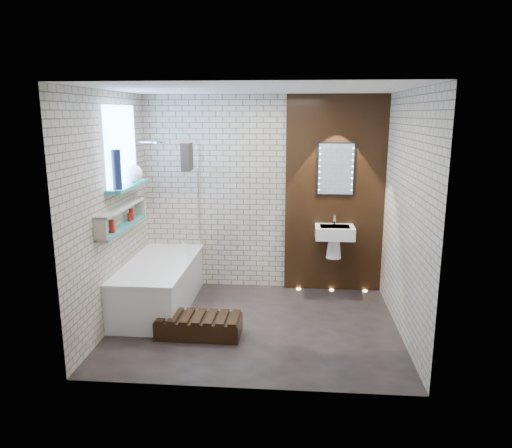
# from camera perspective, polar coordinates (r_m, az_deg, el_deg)

# --- Properties ---
(ground) EXTENTS (3.20, 3.20, 0.00)m
(ground) POSITION_cam_1_polar(r_m,az_deg,el_deg) (5.63, -0.13, -11.83)
(ground) COLOR black
(ground) RESTS_ON ground
(room_shell) EXTENTS (3.24, 3.20, 2.60)m
(room_shell) POSITION_cam_1_polar(r_m,az_deg,el_deg) (5.22, -0.14, 1.24)
(room_shell) COLOR #AFA48B
(room_shell) RESTS_ON ground
(walnut_panel) EXTENTS (1.30, 0.06, 2.60)m
(walnut_panel) POSITION_cam_1_polar(r_m,az_deg,el_deg) (6.47, 9.25, 3.35)
(walnut_panel) COLOR black
(walnut_panel) RESTS_ON ground
(clerestory_window) EXTENTS (0.18, 1.00, 0.94)m
(clerestory_window) POSITION_cam_1_polar(r_m,az_deg,el_deg) (5.82, -15.57, 7.95)
(clerestory_window) COLOR #7FADE0
(clerestory_window) RESTS_ON room_shell
(display_niche) EXTENTS (0.14, 1.30, 0.26)m
(display_niche) POSITION_cam_1_polar(r_m,az_deg,el_deg) (5.72, -15.46, 0.77)
(display_niche) COLOR teal
(display_niche) RESTS_ON room_shell
(bathtub) EXTENTS (0.79, 1.74, 0.70)m
(bathtub) POSITION_cam_1_polar(r_m,az_deg,el_deg) (6.15, -11.30, -6.99)
(bathtub) COLOR white
(bathtub) RESTS_ON ground
(bath_screen) EXTENTS (0.01, 0.78, 1.40)m
(bath_screen) POSITION_cam_1_polar(r_m,az_deg,el_deg) (6.22, -7.45, 2.83)
(bath_screen) COLOR white
(bath_screen) RESTS_ON bathtub
(towel) EXTENTS (0.10, 0.25, 0.33)m
(towel) POSITION_cam_1_polar(r_m,az_deg,el_deg) (5.90, -8.14, 7.85)
(towel) COLOR black
(towel) RESTS_ON bath_screen
(shower_head) EXTENTS (0.18, 0.18, 0.02)m
(shower_head) POSITION_cam_1_polar(r_m,az_deg,el_deg) (6.30, -11.41, 9.41)
(shower_head) COLOR silver
(shower_head) RESTS_ON room_shell
(washbasin) EXTENTS (0.50, 0.36, 0.58)m
(washbasin) POSITION_cam_1_polar(r_m,az_deg,el_deg) (6.39, 9.22, -1.47)
(washbasin) COLOR white
(washbasin) RESTS_ON walnut_panel
(led_mirror) EXTENTS (0.50, 0.02, 0.70)m
(led_mirror) POSITION_cam_1_polar(r_m,az_deg,el_deg) (6.39, 9.39, 6.39)
(led_mirror) COLOR black
(led_mirror) RESTS_ON walnut_panel
(walnut_step) EXTENTS (0.91, 0.42, 0.20)m
(walnut_step) POSITION_cam_1_polar(r_m,az_deg,el_deg) (5.40, -6.72, -11.89)
(walnut_step) COLOR black
(walnut_step) RESTS_ON ground
(niche_bottles) EXTENTS (0.06, 0.69, 0.14)m
(niche_bottles) POSITION_cam_1_polar(r_m,az_deg,el_deg) (5.67, -15.67, 0.28)
(niche_bottles) COLOR maroon
(niche_bottles) RESTS_ON display_niche
(sill_vases) EXTENTS (0.21, 0.70, 0.43)m
(sill_vases) POSITION_cam_1_polar(r_m,az_deg,el_deg) (5.82, -14.79, 5.92)
(sill_vases) COLOR white
(sill_vases) RESTS_ON clerestory_window
(floor_uplights) EXTENTS (0.96, 0.06, 0.01)m
(floor_uplights) POSITION_cam_1_polar(r_m,az_deg,el_deg) (6.74, 8.90, -7.67)
(floor_uplights) COLOR #FFD899
(floor_uplights) RESTS_ON ground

